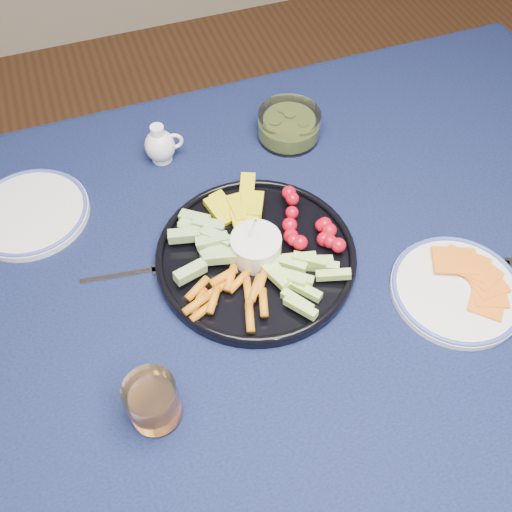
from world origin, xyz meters
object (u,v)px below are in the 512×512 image
object	(u,v)px
creamer_pitcher	(160,145)
side_plate_extra	(30,212)
crudite_platter	(255,254)
dining_table	(246,328)
cheese_plate	(457,289)
pickle_bowl	(289,126)
juice_tumbler	(154,403)

from	to	relation	value
creamer_pitcher	side_plate_extra	world-z (taller)	creamer_pitcher
crudite_platter	dining_table	bearing A→B (deg)	-119.89
creamer_pitcher	dining_table	bearing A→B (deg)	-82.97
cheese_plate	side_plate_extra	bearing A→B (deg)	147.55
dining_table	crudite_platter	distance (m)	0.13
crudite_platter	cheese_plate	xyz separation A→B (m)	(0.28, -0.17, -0.01)
pickle_bowl	creamer_pitcher	bearing A→B (deg)	174.63
dining_table	cheese_plate	world-z (taller)	cheese_plate
juice_tumbler	cheese_plate	bearing A→B (deg)	3.76
dining_table	side_plate_extra	distance (m)	0.43
crudite_platter	cheese_plate	distance (m)	0.33
dining_table	pickle_bowl	world-z (taller)	pickle_bowl
creamer_pitcher	cheese_plate	size ratio (longest dim) A/B	0.38
pickle_bowl	cheese_plate	distance (m)	0.45
side_plate_extra	crudite_platter	bearing A→B (deg)	-33.70
crudite_platter	side_plate_extra	distance (m)	0.41
pickle_bowl	cheese_plate	world-z (taller)	pickle_bowl
pickle_bowl	juice_tumbler	bearing A→B (deg)	-129.46
juice_tumbler	creamer_pitcher	bearing A→B (deg)	74.82
creamer_pitcher	side_plate_extra	distance (m)	0.26
crudite_platter	juice_tumbler	xyz separation A→B (m)	(-0.22, -0.20, 0.02)
creamer_pitcher	pickle_bowl	world-z (taller)	creamer_pitcher
creamer_pitcher	cheese_plate	xyz separation A→B (m)	(0.37, -0.46, -0.02)
cheese_plate	juice_tumbler	xyz separation A→B (m)	(-0.50, -0.03, 0.03)
dining_table	side_plate_extra	bearing A→B (deg)	135.21
dining_table	creamer_pitcher	distance (m)	0.38
crudite_platter	pickle_bowl	distance (m)	0.31
juice_tumbler	side_plate_extra	world-z (taller)	juice_tumbler
crudite_platter	juice_tumbler	world-z (taller)	crudite_platter
creamer_pitcher	side_plate_extra	size ratio (longest dim) A/B	0.39
crudite_platter	creamer_pitcher	bearing A→B (deg)	106.43
pickle_bowl	juice_tumbler	distance (m)	0.60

